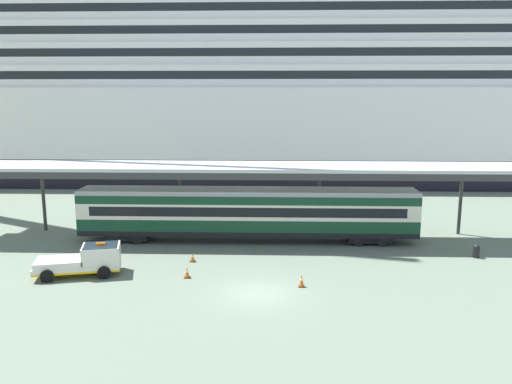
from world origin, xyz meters
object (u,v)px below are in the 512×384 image
traffic_cone_near (193,257)px  traffic_cone_mid (187,272)px  cruise_ship (142,99)px  service_truck (86,259)px  traffic_cone_far (301,281)px  train_carriage (247,212)px  quay_bollard (476,250)px

traffic_cone_near → traffic_cone_mid: bearing=-87.2°
cruise_ship → service_truck: cruise_ship is taller
service_truck → traffic_cone_far: service_truck is taller
service_truck → traffic_cone_near: bearing=23.8°
train_carriage → traffic_cone_far: size_ratio=33.00×
train_carriage → service_truck: size_ratio=4.66×
traffic_cone_mid → traffic_cone_far: traffic_cone_far is taller
service_truck → quay_bollard: service_truck is taller
cruise_ship → traffic_cone_far: cruise_ship is taller
train_carriage → traffic_cone_mid: train_carriage is taller
quay_bollard → train_carriage: bearing=167.5°
traffic_cone_mid → quay_bollard: bearing=13.6°
traffic_cone_far → quay_bollard: quay_bollard is taller
service_truck → quay_bollard: 26.35m
traffic_cone_near → traffic_cone_mid: (0.15, -3.15, 0.03)m
traffic_cone_mid → traffic_cone_far: (7.03, -1.29, 0.04)m
train_carriage → quay_bollard: 16.68m
train_carriage → traffic_cone_mid: size_ratio=36.55×
service_truck → traffic_cone_far: size_ratio=7.08×
train_carriage → traffic_cone_far: 10.47m
traffic_cone_near → quay_bollard: size_ratio=0.68×
service_truck → traffic_cone_far: (13.47, -1.66, -0.60)m
cruise_ship → traffic_cone_near: cruise_ship is taller
traffic_cone_far → quay_bollard: bearing=25.7°
service_truck → traffic_cone_mid: service_truck is taller
quay_bollard → traffic_cone_far: bearing=-154.3°
traffic_cone_near → quay_bollard: quay_bollard is taller
cruise_ship → traffic_cone_near: bearing=-71.8°
cruise_ship → traffic_cone_mid: (14.01, -45.34, -10.22)m
cruise_ship → train_carriage: bearing=-64.9°
cruise_ship → traffic_cone_far: bearing=-65.7°
train_carriage → traffic_cone_far: (3.68, -9.60, -1.93)m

